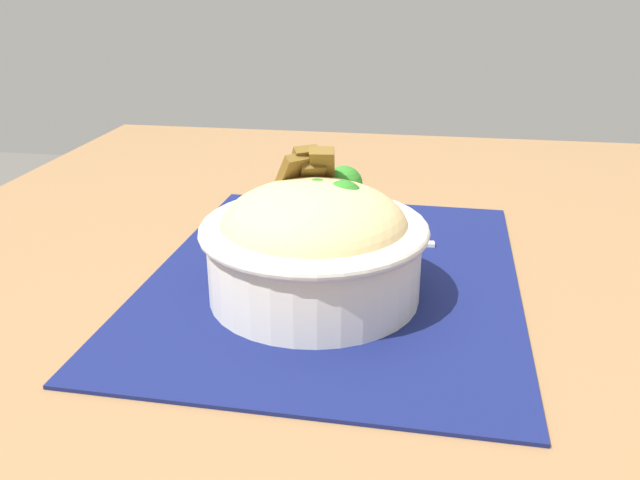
% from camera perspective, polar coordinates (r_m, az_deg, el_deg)
% --- Properties ---
extents(table, '(1.12, 0.89, 0.76)m').
position_cam_1_polar(table, '(0.63, 0.20, -8.70)').
color(table, olive).
rests_on(table, ground_plane).
extents(placemat, '(0.41, 0.33, 0.00)m').
position_cam_1_polar(placemat, '(0.60, 1.28, -2.91)').
color(placemat, '#11194C').
rests_on(placemat, table).
extents(bowl, '(0.20, 0.20, 0.12)m').
position_cam_1_polar(bowl, '(0.54, 0.03, -0.16)').
color(bowl, silver).
rests_on(bowl, placemat).
extents(fork, '(0.03, 0.13, 0.00)m').
position_cam_1_polar(fork, '(0.66, 3.49, -0.19)').
color(fork, silver).
rests_on(fork, placemat).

